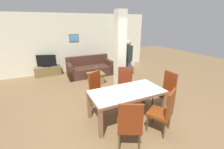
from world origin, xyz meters
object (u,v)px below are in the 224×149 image
(dining_chair_far_right, at_px, (125,83))
(dining_chair_head_right, at_px, (166,89))
(bottle, at_px, (96,71))
(standing_person, at_px, (128,57))
(tv_stand, at_px, (48,71))
(sofa, at_px, (90,69))
(armchair, at_px, (123,66))
(floor_lamp, at_px, (121,40))
(tv_screen, at_px, (47,61))
(dining_table, at_px, (127,96))
(dining_chair_near_right, at_px, (164,110))
(dining_chair_near_left, at_px, (130,123))
(dining_chair_far_left, at_px, (98,89))
(coffee_table, at_px, (96,78))

(dining_chair_far_right, bearing_deg, dining_chair_head_right, 162.31)
(bottle, relative_size, standing_person, 0.17)
(dining_chair_head_right, distance_m, tv_stand, 5.17)
(sofa, height_order, bottle, sofa)
(armchair, xyz_separation_m, tv_stand, (-3.36, 1.02, -0.09))
(dining_chair_head_right, height_order, floor_lamp, floor_lamp)
(armchair, bearing_deg, tv_screen, -79.42)
(tv_screen, bearing_deg, bottle, 150.23)
(dining_table, relative_size, sofa, 0.93)
(dining_chair_near_right, bearing_deg, standing_person, 43.36)
(dining_chair_far_right, distance_m, tv_stand, 4.00)
(dining_chair_far_right, xyz_separation_m, dining_chair_near_left, (-0.90, -1.72, 0.00))
(tv_stand, bearing_deg, armchair, -16.84)
(dining_chair_far_right, height_order, armchair, dining_chair_far_right)
(dining_chair_near_left, relative_size, sofa, 0.53)
(dining_chair_near_left, xyz_separation_m, standing_person, (1.90, 3.23, 0.40))
(dining_table, distance_m, tv_screen, 4.56)
(dining_chair_head_right, bearing_deg, floor_lamp, -9.06)
(dining_chair_far_right, bearing_deg, sofa, -55.16)
(dining_chair_near_right, relative_size, standing_person, 0.62)
(dining_chair_far_left, distance_m, coffee_table, 1.74)
(dining_chair_far_right, xyz_separation_m, bottle, (-0.39, 1.55, -0.01))
(dining_chair_far_left, distance_m, bottle, 1.65)
(dining_chair_far_right, bearing_deg, dining_chair_far_left, 29.35)
(dining_table, height_order, dining_chair_far_left, dining_chair_far_left)
(dining_table, height_order, dining_chair_near_left, dining_chair_near_left)
(floor_lamp, bearing_deg, bottle, -142.12)
(sofa, bearing_deg, bottle, 86.93)
(dining_chair_far_left, distance_m, tv_screen, 3.64)
(dining_chair_near_right, distance_m, armchair, 4.27)
(dining_chair_near_right, xyz_separation_m, dining_chair_near_left, (-0.90, -0.06, 0.00))
(coffee_table, bearing_deg, dining_chair_near_right, -83.09)
(dining_chair_far_left, height_order, dining_chair_near_right, same)
(tv_stand, xyz_separation_m, standing_person, (3.05, -1.90, 0.74))
(tv_stand, bearing_deg, standing_person, -31.89)
(dining_chair_near_left, bearing_deg, sofa, 110.02)
(dining_chair_far_right, bearing_deg, bottle, -48.26)
(dining_chair_near_right, distance_m, floor_lamp, 4.94)
(dining_chair_near_right, height_order, bottle, dining_chair_near_right)
(dining_chair_far_left, relative_size, bottle, 3.60)
(dining_table, bearing_deg, dining_chair_near_right, -60.82)
(dining_chair_head_right, relative_size, tv_stand, 0.92)
(dining_chair_far_left, bearing_deg, dining_table, 90.00)
(dining_chair_head_right, bearing_deg, standing_person, -3.82)
(tv_stand, xyz_separation_m, tv_screen, (-0.00, 0.00, 0.47))
(dining_chair_near_right, height_order, tv_screen, dining_chair_near_right)
(dining_table, height_order, floor_lamp, floor_lamp)
(dining_chair_near_right, relative_size, sofa, 0.53)
(dining_table, distance_m, coffee_table, 2.49)
(coffee_table, height_order, tv_stand, coffee_table)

